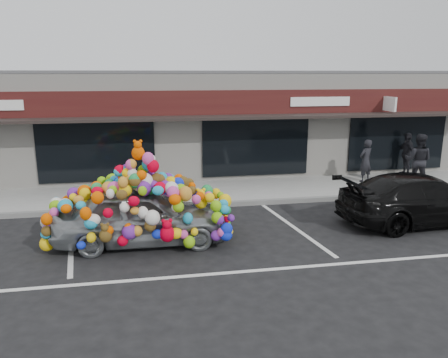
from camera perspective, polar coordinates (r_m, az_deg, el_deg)
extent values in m
plane|color=black|center=(11.71, -3.71, -7.48)|extent=(90.00, 90.00, 0.00)
cube|color=white|center=(19.51, -6.68, 7.35)|extent=(24.00, 6.00, 4.20)
cube|color=#59595B|center=(19.40, -6.86, 13.67)|extent=(24.00, 6.00, 0.12)
cube|color=#3B1010|center=(16.36, -6.08, 9.85)|extent=(24.00, 0.18, 0.90)
cube|color=black|center=(15.88, -5.90, 7.93)|extent=(24.00, 1.20, 0.10)
cube|color=white|center=(18.42, 20.76, 9.16)|extent=(0.08, 0.95, 0.55)
cube|color=white|center=(17.52, 12.47, 9.86)|extent=(2.40, 0.04, 0.35)
cube|color=black|center=(16.66, -16.31, 3.55)|extent=(4.20, 0.12, 2.30)
cube|color=black|center=(17.08, 4.16, 4.31)|extent=(4.20, 0.12, 2.30)
cube|color=black|center=(19.44, 21.62, 4.52)|extent=(4.20, 0.12, 2.30)
cube|color=gray|center=(15.47, -5.41, -1.93)|extent=(26.00, 3.00, 0.15)
cube|color=slate|center=(14.04, -4.88, -3.55)|extent=(26.00, 0.18, 0.16)
cube|color=silver|center=(12.01, -19.32, -7.69)|extent=(0.73, 4.37, 0.01)
cube|color=silver|center=(12.49, 9.12, -6.24)|extent=(0.73, 4.37, 0.01)
cube|color=silver|center=(10.06, 9.46, -11.31)|extent=(14.00, 0.12, 0.01)
imported|color=#ADB4B8|center=(11.23, -10.76, -4.68)|extent=(1.80, 4.32, 1.46)
ellipsoid|color=red|center=(10.90, -11.05, 1.72)|extent=(1.33, 1.83, 1.10)
sphere|color=#FD9705|center=(11.06, -3.02, -2.97)|extent=(0.34, 0.34, 0.34)
sphere|color=#163BFF|center=(10.40, -7.41, -7.11)|extent=(0.36, 0.36, 0.36)
sphere|color=#2AA65A|center=(12.20, -14.47, -4.04)|extent=(0.30, 0.30, 0.30)
sphere|color=#DE4DAD|center=(10.81, -11.17, 4.31)|extent=(0.32, 0.32, 0.32)
sphere|color=#FF3201|center=(11.32, -17.36, -3.14)|extent=(0.30, 0.30, 0.30)
imported|color=black|center=(13.75, 24.45, -2.37)|extent=(2.32, 5.03, 1.42)
imported|color=black|center=(17.47, 18.01, 2.27)|extent=(0.70, 0.59, 1.64)
imported|color=black|center=(17.43, 24.01, 2.25)|extent=(1.20, 1.17, 1.95)
imported|color=black|center=(19.22, 22.73, 3.03)|extent=(1.04, 0.46, 1.74)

